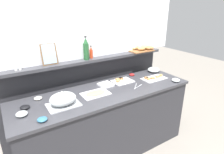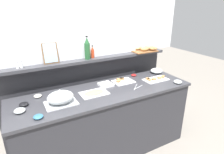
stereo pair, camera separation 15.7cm
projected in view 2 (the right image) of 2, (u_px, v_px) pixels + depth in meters
name	position (u px, v px, depth m)	size (l,w,h in m)	color
ground_plane	(90.00, 128.00, 3.21)	(12.00, 12.00, 0.00)	gray
buffet_counter	(106.00, 122.00, 2.55)	(2.31, 0.70, 0.94)	#2D2D33
back_ledge_unit	(90.00, 95.00, 2.91)	(2.50, 0.22, 1.25)	#2D2D33
upper_wall_panel	(86.00, 7.00, 2.48)	(3.10, 0.08, 1.35)	white
sandwich_platter_rear	(155.00, 79.00, 2.73)	(0.36, 0.20, 0.04)	white
sandwich_platter_front	(123.00, 81.00, 2.66)	(0.28, 0.22, 0.04)	white
cold_cuts_platter	(94.00, 93.00, 2.31)	(0.33, 0.21, 0.02)	white
serving_cloche	(61.00, 98.00, 2.05)	(0.34, 0.24, 0.17)	#B7BABF
glass_bowl_large	(20.00, 111.00, 1.90)	(0.11, 0.11, 0.04)	silver
glass_bowl_medium	(156.00, 71.00, 2.99)	(0.19, 0.19, 0.07)	silver
glass_bowl_small	(178.00, 82.00, 2.60)	(0.11, 0.11, 0.05)	silver
condiment_bowl_dark	(134.00, 75.00, 2.87)	(0.08, 0.08, 0.03)	red
condiment_bowl_teal	(38.00, 117.00, 1.81)	(0.10, 0.10, 0.03)	teal
condiment_bowl_red	(24.00, 104.00, 2.03)	(0.10, 0.10, 0.03)	black
condiment_bowl_cream	(38.00, 96.00, 2.22)	(0.09, 0.09, 0.03)	silver
serving_tongs	(137.00, 87.00, 2.48)	(0.18, 0.13, 0.01)	#B7BABF
napkin_stack	(106.00, 84.00, 2.54)	(0.17, 0.17, 0.03)	white
wine_bottle_green	(87.00, 49.00, 2.57)	(0.08, 0.08, 0.32)	#23562D
hot_sauce_bottle	(93.00, 52.00, 2.65)	(0.04, 0.04, 0.18)	red
salt_shaker	(17.00, 65.00, 2.21)	(0.03, 0.03, 0.09)	white
pepper_shaker	(21.00, 65.00, 2.23)	(0.03, 0.03, 0.09)	white
bread_basket	(146.00, 49.00, 3.06)	(0.41, 0.29, 0.08)	brown
framed_picture	(50.00, 53.00, 2.39)	(0.19, 0.07, 0.27)	brown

